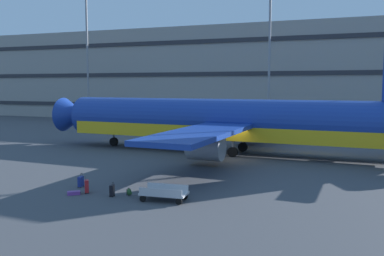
{
  "coord_description": "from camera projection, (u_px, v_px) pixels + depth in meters",
  "views": [
    {
      "loc": [
        9.07,
        -35.01,
        6.4
      ],
      "look_at": [
        -2.35,
        -3.89,
        3.0
      ],
      "focal_mm": 38.8,
      "sensor_mm": 36.0,
      "label": 1
    }
  ],
  "objects": [
    {
      "name": "ground_plane",
      "position": [
        232.0,
        159.0,
        36.45
      ],
      "size": [
        600.0,
        600.0,
        0.0
      ],
      "primitive_type": "plane",
      "color": "#424449"
    },
    {
      "name": "terminal_structure",
      "position": [
        292.0,
        74.0,
        75.18
      ],
      "size": [
        137.71,
        16.75,
        16.83
      ],
      "color": "gray",
      "rests_on": "ground_plane"
    },
    {
      "name": "airliner",
      "position": [
        229.0,
        122.0,
        38.87
      ],
      "size": [
        39.14,
        31.52,
        11.05
      ],
      "color": "navy",
      "rests_on": "ground_plane"
    },
    {
      "name": "light_mast_far_left",
      "position": [
        87.0,
        48.0,
        72.13
      ],
      "size": [
        1.8,
        0.5,
        22.31
      ],
      "color": "gray",
      "rests_on": "ground_plane"
    },
    {
      "name": "light_mast_left",
      "position": [
        270.0,
        44.0,
        61.31
      ],
      "size": [
        1.8,
        0.5,
        21.73
      ],
      "color": "gray",
      "rests_on": "ground_plane"
    },
    {
      "name": "suitcase_small",
      "position": [
        87.0,
        186.0,
        24.76
      ],
      "size": [
        0.45,
        0.5,
        1.01
      ],
      "color": "#B21E23",
      "rests_on": "ground_plane"
    },
    {
      "name": "suitcase_teal",
      "position": [
        112.0,
        190.0,
        23.94
      ],
      "size": [
        0.28,
        0.41,
        0.85
      ],
      "color": "black",
      "rests_on": "ground_plane"
    },
    {
      "name": "suitcase_navy",
      "position": [
        74.0,
        193.0,
        24.4
      ],
      "size": [
        0.82,
        0.73,
        0.2
      ],
      "color": "#72388C",
      "rests_on": "ground_plane"
    },
    {
      "name": "suitcase_upright",
      "position": [
        81.0,
        181.0,
        26.19
      ],
      "size": [
        0.29,
        0.49,
        0.9
      ],
      "color": "navy",
      "rests_on": "ground_plane"
    },
    {
      "name": "backpack_laid_flat",
      "position": [
        129.0,
        192.0,
        24.19
      ],
      "size": [
        0.35,
        0.41,
        0.48
      ],
      "color": "#264C26",
      "rests_on": "ground_plane"
    },
    {
      "name": "baggage_cart",
      "position": [
        164.0,
        193.0,
        23.11
      ],
      "size": [
        3.34,
        1.5,
        0.82
      ],
      "color": "#B7B7BC",
      "rests_on": "ground_plane"
    }
  ]
}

